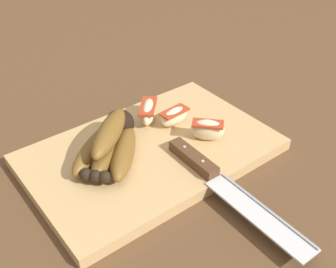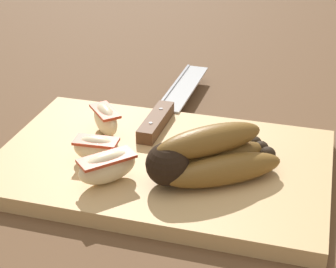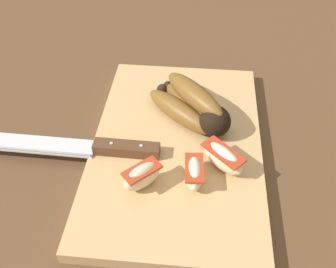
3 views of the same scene
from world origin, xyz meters
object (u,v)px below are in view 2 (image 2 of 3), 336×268
(banana_bunch, at_px, (208,157))
(apple_wedge_middle, at_px, (96,148))
(apple_wedge_near, at_px, (105,119))
(chefs_knife, at_px, (166,109))
(apple_wedge_far, at_px, (107,167))

(banana_bunch, height_order, apple_wedge_middle, banana_bunch)
(apple_wedge_near, relative_size, apple_wedge_middle, 0.98)
(banana_bunch, bearing_deg, chefs_knife, 122.19)
(chefs_knife, relative_size, apple_wedge_near, 4.82)
(apple_wedge_middle, bearing_deg, banana_bunch, 2.51)
(apple_wedge_near, relative_size, apple_wedge_far, 0.84)
(chefs_knife, height_order, apple_wedge_far, apple_wedge_far)
(apple_wedge_near, bearing_deg, apple_wedge_middle, -77.37)
(chefs_knife, bearing_deg, apple_wedge_near, -126.37)
(banana_bunch, height_order, chefs_knife, banana_bunch)
(apple_wedge_near, bearing_deg, chefs_knife, 53.63)
(chefs_knife, distance_m, apple_wedge_far, 0.19)
(apple_wedge_far, bearing_deg, chefs_knife, 85.58)
(chefs_knife, height_order, apple_wedge_near, apple_wedge_near)
(banana_bunch, relative_size, chefs_knife, 0.56)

